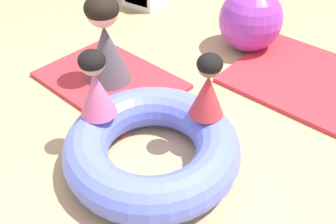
% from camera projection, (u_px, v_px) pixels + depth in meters
% --- Properties ---
extents(ground_plane, '(8.00, 8.00, 0.00)m').
position_uv_depth(ground_plane, '(157.00, 153.00, 2.80)').
color(ground_plane, tan).
extents(gym_mat_near_left, '(1.85, 1.38, 0.04)m').
position_uv_depth(gym_mat_near_left, '(329.00, 88.00, 3.40)').
color(gym_mat_near_left, red).
rests_on(gym_mat_near_left, ground).
extents(gym_mat_far_right, '(1.38, 1.07, 0.04)m').
position_uv_depth(gym_mat_far_right, '(110.00, 80.00, 3.49)').
color(gym_mat_far_right, red).
rests_on(gym_mat_far_right, ground).
extents(inflatable_cushion, '(1.22, 1.22, 0.31)m').
position_uv_depth(inflatable_cushion, '(152.00, 148.00, 2.63)').
color(inflatable_cushion, '#6070E5').
rests_on(inflatable_cushion, ground).
extents(child_in_red, '(0.27, 0.27, 0.47)m').
position_uv_depth(child_in_red, '(208.00, 86.00, 2.53)').
color(child_in_red, red).
rests_on(child_in_red, inflatable_cushion).
extents(child_in_pink, '(0.31, 0.31, 0.50)m').
position_uv_depth(child_in_pink, '(95.00, 84.00, 2.53)').
color(child_in_pink, '#E5608E').
rests_on(child_in_pink, inflatable_cushion).
extents(adult_seated, '(0.43, 0.43, 0.79)m').
position_uv_depth(adult_seated, '(105.00, 41.00, 3.24)').
color(adult_seated, '#4C4751').
rests_on(adult_seated, gym_mat_far_right).
extents(play_ball_red, '(0.09, 0.09, 0.09)m').
position_uv_depth(play_ball_red, '(120.00, 112.00, 3.04)').
color(play_ball_red, red).
rests_on(play_ball_red, gym_mat_far_right).
extents(exercise_ball_large, '(0.63, 0.63, 0.63)m').
position_uv_depth(exercise_ball_large, '(250.00, 20.00, 3.79)').
color(exercise_ball_large, purple).
rests_on(exercise_ball_large, ground).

